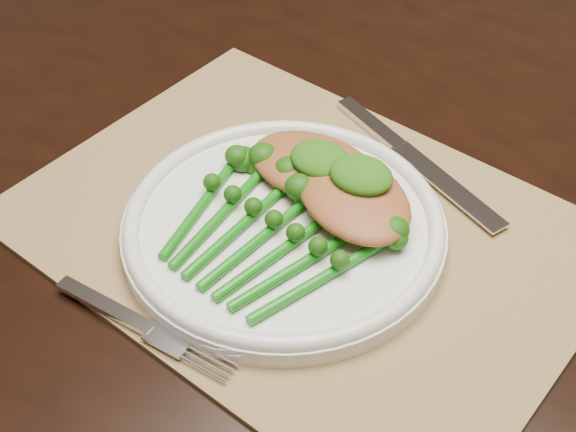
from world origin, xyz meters
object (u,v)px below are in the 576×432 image
Objects in this scene: dining_table at (376,414)px; chicken_fillet_left at (314,166)px; broccolini_bundle at (258,240)px; placemat at (304,229)px; dinner_plate at (284,225)px.

dining_table is 13.33× the size of chicken_fillet_left.
chicken_fillet_left is at bearing -140.64° from dining_table.
broccolini_bundle reaches higher than dining_table.
placemat is 1.74× the size of dinner_plate.
chicken_fillet_left reaches higher than placemat.
dinner_plate is at bearing -110.88° from placemat.
dining_table is 0.39m from placemat.
placemat is at bearing -67.67° from chicken_fillet_left.
dinner_plate reaches higher than placemat.
broccolini_bundle is at bearing -86.23° from chicken_fillet_left.
dining_table is at bearing 65.61° from placemat.
dinner_plate is 0.04m from broccolini_bundle.
chicken_fillet_left reaches higher than dinner_plate.
placemat is 2.63× the size of broccolini_bundle.
broccolini_bundle is (0.01, -0.10, -0.01)m from chicken_fillet_left.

